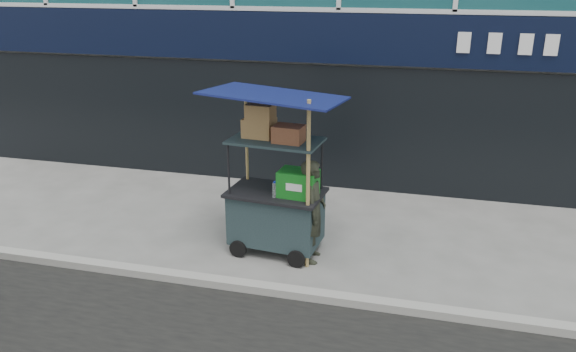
# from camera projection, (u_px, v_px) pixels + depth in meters

# --- Properties ---
(ground) EXTENTS (80.00, 80.00, 0.00)m
(ground) POSITION_uv_depth(u_px,v_px,m) (285.00, 287.00, 7.66)
(ground) COLOR #62625E
(ground) RESTS_ON ground
(curb) EXTENTS (80.00, 0.18, 0.12)m
(curb) POSITION_uv_depth(u_px,v_px,m) (281.00, 291.00, 7.46)
(curb) COLOR gray
(curb) RESTS_ON ground
(vendor_cart) EXTENTS (1.99, 1.50, 2.53)m
(vendor_cart) POSITION_uv_depth(u_px,v_px,m) (277.00, 197.00, 8.36)
(vendor_cart) COLOR black
(vendor_cart) RESTS_ON ground
(vendor_man) EXTENTS (0.43, 0.60, 1.55)m
(vendor_man) POSITION_uv_depth(u_px,v_px,m) (313.00, 211.00, 8.15)
(vendor_man) COLOR black
(vendor_man) RESTS_ON ground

